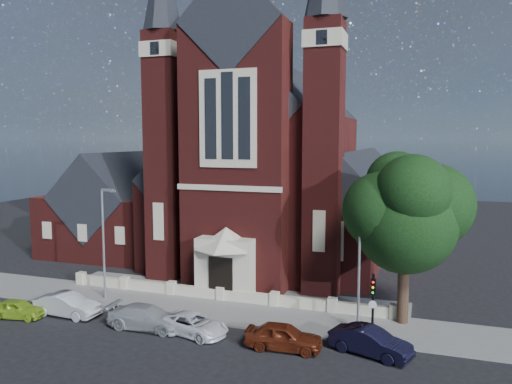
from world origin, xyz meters
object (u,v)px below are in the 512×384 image
Objects in this scene: car_silver_a at (67,305)px; car_lime_van at (17,309)px; church at (284,172)px; street_tree at (407,215)px; car_navy at (370,342)px; car_dark_red at (284,336)px; street_lamp_left at (104,237)px; parish_hall at (120,213)px; street_lamp_right at (361,256)px; car_white_suv at (193,324)px; car_silver_b at (147,317)px; traffic_signal at (373,299)px.

car_lime_van is at bearing 117.37° from car_silver_a.
church is at bearing -34.79° from car_lime_van.
car_silver_a is at bearing -165.91° from street_tree.
car_silver_a is 1.01× the size of car_navy.
car_dark_red is at bearing 118.33° from car_navy.
street_lamp_left is (-20.51, -1.71, -2.36)m from street_tree.
car_lime_van is at bearing -75.78° from parish_hall.
street_lamp_left reaches higher than car_silver_a.
church is at bearing 12.91° from car_dark_red.
street_lamp_left is at bearing -5.74° from car_silver_a.
car_navy is at bearing -95.26° from car_lime_van.
street_lamp_right is 5.12m from car_navy.
street_tree is at bearing 1.14° from car_navy.
car_silver_b is at bearing 106.00° from car_white_suv.
church is 23.94m from traffic_signal.
car_lime_van is 0.84× the size of car_dark_red.
church is 25.13m from car_silver_a.
traffic_signal is 0.90× the size of car_white_suv.
street_lamp_right reaches higher than car_white_suv.
street_tree is 2.17× the size of car_silver_b.
street_lamp_right is 1.88× the size of car_dark_red.
parish_hall is 22.73m from car_silver_b.
church is at bearing -18.68° from car_silver_a.
church is 21.38m from street_tree.
car_silver_a reaches higher than car_navy.
car_dark_red is at bearing -74.30° from church.
car_silver_a is (-8.38, -22.50, -7.44)m from church.
car_dark_red is (5.63, -0.29, 0.12)m from car_white_suv.
church reaches higher than car_silver_b.
traffic_signal is 22.54m from car_lime_van.
traffic_signal is at bearing -91.08° from car_lime_van.
car_navy reaches higher than car_lime_van.
car_silver_a is at bearing 109.38° from car_navy.
car_navy is at bearing -87.24° from car_silver_a.
car_navy is (0.07, -1.63, -1.85)m from traffic_signal.
street_lamp_left is 18.00m from street_lamp_right.
car_silver_a is at bearing 85.40° from car_dark_red.
street_tree reaches higher than car_silver_a.
parish_hall is at bearing 75.92° from car_navy.
car_silver_a is at bearing 103.35° from car_white_suv.
street_lamp_left is 5.26m from car_silver_a.
car_silver_a is at bearing -97.47° from street_lamp_left.
car_white_suv is at bearing -158.08° from street_lamp_right.
car_lime_van is 17.69m from car_dark_red.
church reaches higher than street_lamp_left.
church is 27.42m from car_lime_van.
parish_hall reaches higher than car_white_suv.
car_navy reaches higher than car_white_suv.
car_dark_red is (22.46, -18.02, -3.28)m from parish_hall.
parish_hall is 31.20m from traffic_signal.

